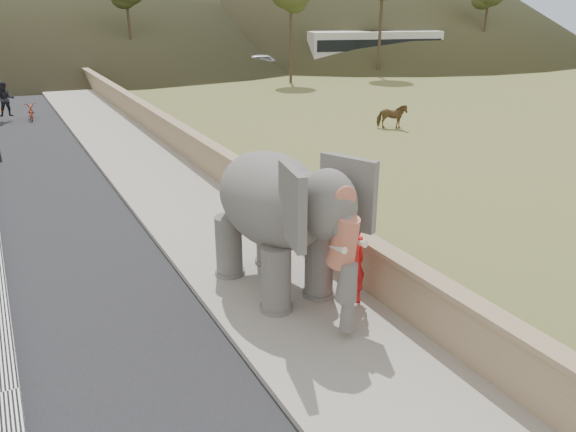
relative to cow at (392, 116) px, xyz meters
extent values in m
plane|color=olive|center=(-11.68, -12.88, -0.57)|extent=(160.00, 160.00, 0.00)
cube|color=#9E9687|center=(-11.68, -2.88, -0.49)|extent=(3.00, 120.00, 0.15)
cube|color=tan|center=(-10.03, -2.88, -0.02)|extent=(0.30, 120.00, 1.10)
imported|color=brown|center=(0.00, 0.00, 0.00)|extent=(1.46, 1.27, 1.14)
imported|color=silver|center=(4.23, 22.27, 0.15)|extent=(4.51, 2.65, 1.44)
cube|color=silver|center=(12.93, 19.15, 0.98)|extent=(11.26, 5.48, 3.10)
cube|color=#D25425|center=(17.58, 20.63, 0.98)|extent=(11.23, 3.91, 3.10)
imported|color=red|center=(-10.73, -12.60, 0.44)|extent=(0.62, 0.41, 1.71)
imported|color=maroon|center=(-14.44, 10.00, -0.13)|extent=(0.68, 1.69, 0.87)
imported|color=black|center=(-15.47, 10.00, 0.52)|extent=(0.85, 0.68, 1.67)
camera|label=1|loc=(-16.18, -20.38, 5.03)|focal=35.00mm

